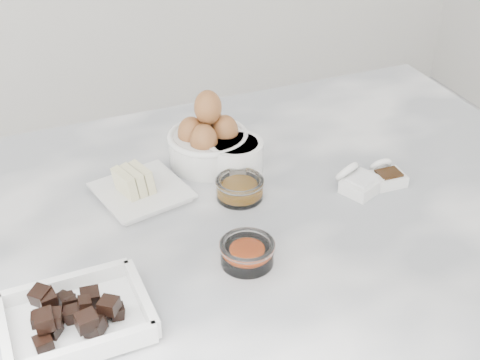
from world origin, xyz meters
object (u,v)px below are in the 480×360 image
zest_bowl (247,252)px  butter_plate (140,187)px  honey_bowl (240,188)px  vanilla_spoon (386,175)px  salt_spoon (358,181)px  chocolate_dish (75,316)px  egg_bowl (208,140)px  sugar_ramekin (236,156)px

zest_bowl → butter_plate: bearing=113.7°
butter_plate → honey_bowl: size_ratio=2.00×
zest_bowl → vanilla_spoon: bearing=19.2°
vanilla_spoon → salt_spoon: 0.06m
butter_plate → salt_spoon: size_ratio=1.77×
zest_bowl → salt_spoon: size_ratio=0.89×
chocolate_dish → butter_plate: (0.16, 0.26, -0.00)m
honey_bowl → salt_spoon: bearing=-15.7°
chocolate_dish → butter_plate: butter_plate is taller
honey_bowl → vanilla_spoon: bearing=-11.9°
honey_bowl → vanilla_spoon: (0.25, -0.05, -0.00)m
honey_bowl → egg_bowl: bearing=93.9°
egg_bowl → vanilla_spoon: size_ratio=2.16×
chocolate_dish → honey_bowl: chocolate_dish is taller
sugar_ramekin → honey_bowl: bearing=-107.6°
vanilla_spoon → egg_bowl: bearing=145.4°
zest_bowl → salt_spoon: (0.25, 0.10, -0.00)m
chocolate_dish → sugar_ramekin: sugar_ramekin is taller
zest_bowl → vanilla_spoon: vanilla_spoon is taller
zest_bowl → honey_bowl: bearing=71.3°
chocolate_dish → egg_bowl: 0.44m
butter_plate → zest_bowl: 0.24m
butter_plate → zest_bowl: bearing=-66.3°
butter_plate → sugar_ramekin: size_ratio=1.69×
honey_bowl → vanilla_spoon: 0.26m
honey_bowl → salt_spoon: (0.19, -0.05, -0.00)m
salt_spoon → chocolate_dish: bearing=-164.2°
sugar_ramekin → zest_bowl: size_ratio=1.18×
butter_plate → egg_bowl: egg_bowl is taller
butter_plate → salt_spoon: (0.34, -0.12, -0.00)m
egg_bowl → honey_bowl: egg_bowl is taller
sugar_ramekin → egg_bowl: 0.06m
egg_bowl → honey_bowl: (0.01, -0.13, -0.03)m
egg_bowl → zest_bowl: 0.29m
sugar_ramekin → vanilla_spoon: (0.22, -0.13, -0.02)m
zest_bowl → vanilla_spoon: size_ratio=1.21×
chocolate_dish → salt_spoon: chocolate_dish is taller
honey_bowl → zest_bowl: same height
egg_bowl → zest_bowl: size_ratio=1.79×
vanilla_spoon → sugar_ramekin: bearing=149.8°
chocolate_dish → egg_bowl: size_ratio=1.30×
sugar_ramekin → zest_bowl: bearing=-108.3°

